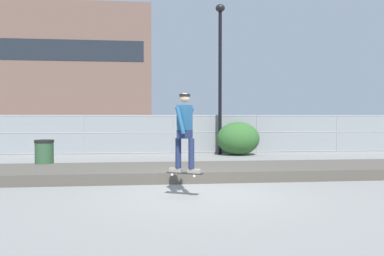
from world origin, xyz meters
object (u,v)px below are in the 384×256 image
(trash_bin, at_px, (44,156))
(skater, at_px, (185,128))
(street_lamp, at_px, (220,62))
(parked_car_near, at_px, (60,134))
(skateboard, at_px, (185,173))
(shrub_left, at_px, (238,139))

(trash_bin, bearing_deg, skater, -44.84)
(street_lamp, relative_size, parked_car_near, 1.58)
(street_lamp, bearing_deg, skateboard, -104.91)
(skater, bearing_deg, skateboard, -26.57)
(skateboard, height_order, shrub_left, shrub_left)
(parked_car_near, bearing_deg, trash_bin, -79.92)
(parked_car_near, bearing_deg, shrub_left, -24.90)
(street_lamp, height_order, trash_bin, street_lamp)
(street_lamp, bearing_deg, trash_bin, -140.60)
(parked_car_near, distance_m, trash_bin, 9.13)
(skateboard, bearing_deg, shrub_left, 69.84)
(skater, distance_m, parked_car_near, 14.19)
(skater, xyz_separation_m, parked_car_near, (-5.64, 13.00, -0.67))
(street_lamp, relative_size, shrub_left, 3.56)
(skater, distance_m, street_lamp, 10.13)
(street_lamp, bearing_deg, skater, -104.91)
(shrub_left, bearing_deg, skater, -110.16)
(skateboard, bearing_deg, trash_bin, 135.16)
(skateboard, xyz_separation_m, street_lamp, (2.50, 9.39, 3.83))
(skateboard, xyz_separation_m, trash_bin, (-4.04, 4.02, 0.01))
(skater, bearing_deg, street_lamp, 75.09)
(skater, xyz_separation_m, street_lamp, (2.50, 9.39, 2.84))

